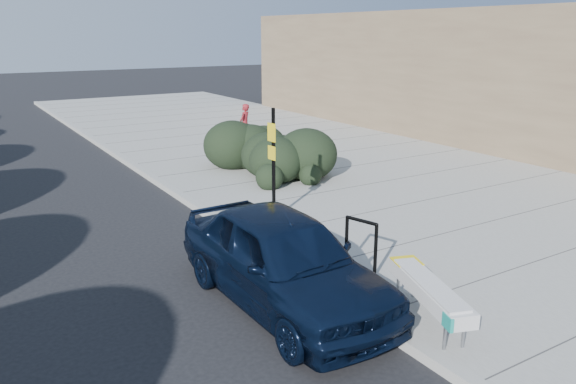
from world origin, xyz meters
name	(u,v)px	position (x,y,z in m)	size (l,w,h in m)	color
ground	(301,278)	(0.00, 0.00, 0.00)	(120.00, 120.00, 0.00)	black
sidewalk_near	(365,176)	(5.60, 5.00, 0.07)	(11.20, 50.00, 0.15)	gray
curb_near	(194,205)	(0.00, 5.00, 0.08)	(0.22, 50.00, 0.17)	#9E9E99
bench	(429,290)	(0.60, -2.53, 0.65)	(1.11, 2.10, 0.63)	gray
bike_rack	(361,240)	(0.87, -0.60, 0.75)	(0.24, 0.66, 1.00)	black
sign_post	(273,157)	(1.06, 2.81, 1.61)	(0.10, 0.30, 2.57)	black
hedge	(267,144)	(3.29, 7.00, 0.98)	(2.20, 4.41, 1.65)	black
sedan_navy	(283,259)	(-0.80, -0.68, 0.79)	(1.87, 4.65, 1.58)	black
pedestrian	(245,124)	(4.77, 11.26, 0.91)	(0.55, 0.36, 1.52)	maroon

